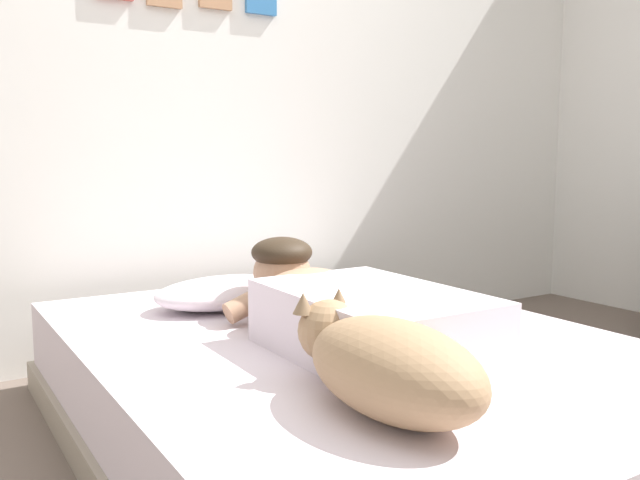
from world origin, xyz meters
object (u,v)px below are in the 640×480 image
Objects in this scene: coffee_cup at (344,294)px; cell_phone at (409,351)px; dog at (384,363)px; pillow at (227,292)px; bed at (345,390)px; person_lying at (343,308)px.

coffee_cup reaches higher than cell_phone.
dog is 4.11× the size of cell_phone.
pillow reaches higher than coffee_cup.
cell_phone is at bearing -107.13° from coffee_cup.
coffee_cup reaches higher than bed.
cell_phone is (0.31, 0.30, -0.10)m from dog.
cell_phone is at bearing -75.58° from pillow.
cell_phone is (-0.18, -0.59, -0.03)m from coffee_cup.
cell_phone is (0.10, -0.17, -0.10)m from person_lying.
coffee_cup is 0.62m from cell_phone.
coffee_cup is at bearing 55.95° from person_lying.
cell_phone is at bearing 43.54° from dog.
person_lying is at bearing 65.94° from dog.
dog is at bearing -96.14° from pillow.
bed is 0.65m from dog.
bed is at bearing -75.15° from pillow.
dog is 1.02m from coffee_cup.
pillow reaches higher than cell_phone.
dog reaches higher than cell_phone.
pillow is 4.16× the size of coffee_cup.
person_lying is at bearing -124.05° from coffee_cup.
bed is 3.89× the size of pillow.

